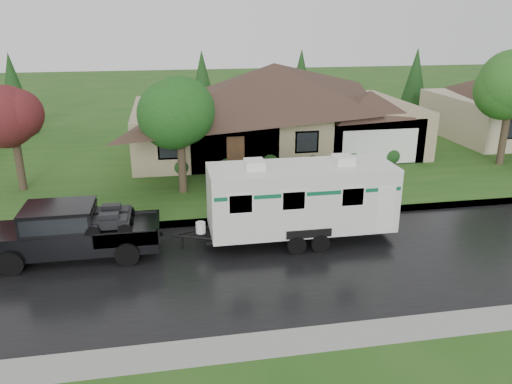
# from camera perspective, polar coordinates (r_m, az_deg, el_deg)

# --- Properties ---
(ground) EXTENTS (140.00, 140.00, 0.00)m
(ground) POSITION_cam_1_polar(r_m,az_deg,el_deg) (20.48, 4.71, -5.33)
(ground) COLOR #214F18
(ground) RESTS_ON ground
(road) EXTENTS (140.00, 8.00, 0.01)m
(road) POSITION_cam_1_polar(r_m,az_deg,el_deg) (18.75, 6.28, -7.82)
(road) COLOR black
(road) RESTS_ON ground
(curb) EXTENTS (140.00, 0.50, 0.15)m
(curb) POSITION_cam_1_polar(r_m,az_deg,el_deg) (22.45, 3.26, -2.79)
(curb) COLOR gray
(curb) RESTS_ON ground
(lawn) EXTENTS (140.00, 26.00, 0.15)m
(lawn) POSITION_cam_1_polar(r_m,az_deg,el_deg) (34.37, -1.67, 5.14)
(lawn) COLOR #214F18
(lawn) RESTS_ON ground
(house_main) EXTENTS (19.44, 10.80, 6.90)m
(house_main) POSITION_cam_1_polar(r_m,az_deg,el_deg) (32.97, 2.59, 10.75)
(house_main) COLOR gray
(house_main) RESTS_ON lawn
(tree_left_green) EXTENTS (3.43, 3.43, 5.68)m
(tree_left_green) POSITION_cam_1_polar(r_m,az_deg,el_deg) (24.59, -8.75, 8.73)
(tree_left_green) COLOR #382B1E
(tree_left_green) RESTS_ON lawn
(tree_red) EXTENTS (3.33, 3.33, 5.51)m
(tree_red) POSITION_cam_1_polar(r_m,az_deg,el_deg) (27.44, -26.15, 7.84)
(tree_red) COLOR #382B1E
(tree_red) RESTS_ON lawn
(tree_right_green) EXTENTS (3.91, 3.91, 6.48)m
(tree_right_green) POSITION_cam_1_polar(r_m,az_deg,el_deg) (32.73, 27.19, 10.48)
(tree_right_green) COLOR #382B1E
(tree_right_green) RESTS_ON lawn
(shrub_row) EXTENTS (13.60, 1.00, 1.00)m
(shrub_row) POSITION_cam_1_polar(r_m,az_deg,el_deg) (29.20, 3.91, 3.68)
(shrub_row) COLOR #143814
(shrub_row) RESTS_ON lawn
(pickup_truck) EXTENTS (6.21, 2.36, 2.07)m
(pickup_truck) POSITION_cam_1_polar(r_m,az_deg,el_deg) (19.70, -20.54, -4.08)
(pickup_truck) COLOR black
(pickup_truck) RESTS_ON ground
(travel_trailer) EXTENTS (7.67, 2.69, 3.44)m
(travel_trailer) POSITION_cam_1_polar(r_m,az_deg,el_deg) (19.73, 5.17, -0.60)
(travel_trailer) COLOR silver
(travel_trailer) RESTS_ON ground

